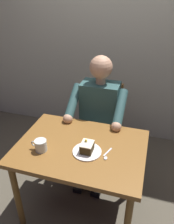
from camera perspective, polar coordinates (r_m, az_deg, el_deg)
name	(u,v)px	position (r m, az deg, el deg)	size (l,w,h in m)	color
ground_plane	(82,206)	(2.28, -1.33, -22.57)	(14.00, 14.00, 0.00)	#4C4638
cafe_rear_panel	(119,14)	(2.74, 8.04, 23.24)	(6.40, 0.12, 3.00)	#A8A897
dining_table	(81,155)	(1.83, -1.56, -10.71)	(0.99, 0.73, 0.71)	brown
chair	(101,122)	(2.43, 3.62, -2.42)	(0.42, 0.42, 0.92)	brown
seated_person	(98,118)	(2.21, 2.66, -1.49)	(0.53, 0.58, 1.25)	#2A4B4A
dessert_plate	(87,152)	(1.71, 0.01, -9.90)	(0.22, 0.22, 0.01)	white
cake_slice	(87,147)	(1.68, 0.00, -8.79)	(0.09, 0.11, 0.09)	#32250F
coffee_cup	(41,145)	(1.74, -11.58, -8.17)	(0.12, 0.09, 0.09)	silver
dessert_spoon	(107,155)	(1.68, 4.93, -10.77)	(0.05, 0.14, 0.01)	silver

